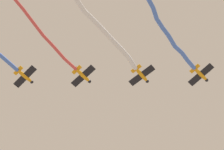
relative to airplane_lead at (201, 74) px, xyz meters
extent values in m
ellipsoid|color=orange|center=(0.09, -0.04, -0.01)|extent=(4.06, 2.21, 0.82)
sphere|color=black|center=(-1.70, 0.65, -0.01)|extent=(0.90, 0.90, 0.70)
ellipsoid|color=#232833|center=(-0.38, 0.14, 0.30)|extent=(1.14, 0.87, 0.44)
cube|color=black|center=(-0.03, 0.01, -0.12)|extent=(3.37, 5.97, 0.11)
cube|color=orange|center=(1.67, -0.64, 0.06)|extent=(1.54, 2.41, 0.09)
cube|color=black|center=(1.60, -0.61, 0.49)|extent=(0.89, 0.43, 1.14)
cylinder|color=#4C75DB|center=(2.96, -1.05, 0.06)|extent=(2.30, 1.39, 1.08)
cylinder|color=#4C75DB|center=(4.91, -1.55, 0.11)|extent=(2.15, 1.21, 0.96)
cylinder|color=#4C75DB|center=(6.90, -2.13, -0.10)|extent=(2.46, 1.55, 1.15)
cylinder|color=#4C75DB|center=(9.25, -2.66, -0.42)|extent=(2.84, 1.11, 1.19)
cylinder|color=#4C75DB|center=(11.61, -3.04, -0.52)|extent=(2.31, 1.28, 0.99)
cylinder|color=#4C75DB|center=(13.71, -3.44, -0.62)|extent=(2.38, 1.14, 1.18)
cylinder|color=#4C75DB|center=(15.90, -3.49, -0.79)|extent=(2.33, 1.04, 0.83)
cylinder|color=#4C75DB|center=(18.33, -3.49, -0.86)|extent=(2.71, 1.04, 0.99)
sphere|color=#4C75DB|center=(1.98, -0.75, -0.06)|extent=(0.83, 0.83, 0.83)
sphere|color=#4C75DB|center=(3.95, -1.35, 0.17)|extent=(0.83, 0.83, 0.83)
sphere|color=#4C75DB|center=(5.87, -1.75, 0.05)|extent=(0.83, 0.83, 0.83)
sphere|color=#4C75DB|center=(7.94, -2.52, -0.24)|extent=(0.83, 0.83, 0.83)
sphere|color=#4C75DB|center=(10.57, -2.81, -0.60)|extent=(0.83, 0.83, 0.83)
sphere|color=#4C75DB|center=(12.64, -3.28, -0.45)|extent=(0.83, 0.83, 0.83)
sphere|color=#4C75DB|center=(14.78, -3.60, -0.79)|extent=(0.83, 0.83, 0.83)
sphere|color=#4C75DB|center=(17.03, -3.38, -0.78)|extent=(0.83, 0.83, 0.83)
ellipsoid|color=orange|center=(4.82, -10.93, 0.24)|extent=(4.11, 1.85, 0.82)
sphere|color=black|center=(2.97, -10.42, 0.24)|extent=(0.86, 0.86, 0.70)
ellipsoid|color=#232833|center=(4.34, -10.79, 0.55)|extent=(1.12, 0.79, 0.44)
cube|color=black|center=(4.69, -10.89, 0.13)|extent=(2.86, 6.02, 0.11)
cube|color=orange|center=(6.46, -11.37, 0.31)|extent=(1.34, 2.41, 0.09)
cube|color=black|center=(6.38, -11.35, 0.74)|extent=(0.91, 0.35, 1.14)
cylinder|color=white|center=(8.00, -11.61, 0.33)|extent=(2.68, 1.24, 1.21)
cylinder|color=white|center=(10.40, -12.09, 0.47)|extent=(2.60, 1.56, 0.96)
cylinder|color=white|center=(12.66, -12.77, 0.49)|extent=(2.47, 1.59, 0.95)
cylinder|color=white|center=(14.94, -13.52, 0.72)|extent=(2.86, 1.70, 1.43)
cylinder|color=white|center=(17.45, -14.40, 1.19)|extent=(3.10, 1.84, 1.48)
cylinder|color=white|center=(20.07, -15.33, 1.43)|extent=(2.93, 1.79, 0.97)
cylinder|color=white|center=(22.69, -15.94, 1.41)|extent=(2.75, 1.24, 0.96)
sphere|color=white|center=(6.77, -11.45, 0.19)|extent=(0.94, 0.94, 0.94)
sphere|color=white|center=(9.23, -11.76, 0.46)|extent=(0.94, 0.94, 0.94)
sphere|color=white|center=(11.57, -12.42, 0.48)|extent=(0.94, 0.94, 0.94)
sphere|color=white|center=(13.74, -13.12, 0.49)|extent=(0.94, 0.94, 0.94)
sphere|color=white|center=(16.14, -13.93, 0.94)|extent=(0.94, 0.94, 0.94)
sphere|color=white|center=(18.76, -14.88, 1.44)|extent=(0.94, 0.94, 0.94)
sphere|color=white|center=(21.37, -15.79, 1.42)|extent=(0.94, 0.94, 0.94)
ellipsoid|color=orange|center=(9.55, -21.82, 0.49)|extent=(4.08, 2.11, 0.82)
sphere|color=black|center=(7.74, -21.18, 0.49)|extent=(0.89, 0.89, 0.70)
ellipsoid|color=#232833|center=(9.08, -21.65, 0.80)|extent=(1.13, 0.85, 0.44)
cube|color=black|center=(9.42, -21.77, 0.38)|extent=(3.24, 5.99, 0.11)
cube|color=orange|center=(11.15, -22.38, 0.56)|extent=(1.48, 2.42, 0.09)
cube|color=black|center=(11.08, -22.35, 0.99)|extent=(0.90, 0.41, 1.14)
cylinder|color=#DB4C4C|center=(12.89, -23.06, 0.61)|extent=(3.17, 1.72, 0.97)
cylinder|color=#DB4C4C|center=(15.84, -23.95, 0.71)|extent=(3.18, 1.25, 0.75)
cylinder|color=#DB4C4C|center=(18.85, -24.72, 0.79)|extent=(3.24, 1.50, 0.92)
cylinder|color=#DB4C4C|center=(21.90, -25.36, 0.80)|extent=(3.23, 1.00, 0.89)
cylinder|color=#DB4C4C|center=(25.06, -25.75, 0.55)|extent=(3.35, 1.01, 0.87)
cylinder|color=#DB4C4C|center=(28.11, -26.25, 0.48)|extent=(3.02, 1.22, 0.74)
sphere|color=#DB4C4C|center=(11.46, -22.48, 0.44)|extent=(0.62, 0.62, 0.62)
sphere|color=#DB4C4C|center=(14.33, -23.63, 0.77)|extent=(0.62, 0.62, 0.62)
sphere|color=#DB4C4C|center=(17.35, -24.27, 0.65)|extent=(0.62, 0.62, 0.62)
sphere|color=#DB4C4C|center=(20.35, -25.17, 0.93)|extent=(0.62, 0.62, 0.62)
sphere|color=#DB4C4C|center=(23.45, -25.56, 0.67)|extent=(0.62, 0.62, 0.62)
sphere|color=#DB4C4C|center=(26.68, -25.94, 0.43)|extent=(0.62, 0.62, 0.62)
ellipsoid|color=orange|center=(14.28, -32.71, 0.74)|extent=(4.06, 2.19, 0.82)
sphere|color=black|center=(12.49, -32.03, 0.74)|extent=(0.90, 0.90, 0.70)
ellipsoid|color=#232833|center=(13.81, -32.53, 1.05)|extent=(1.14, 0.87, 0.44)
cube|color=black|center=(14.16, -32.66, 0.63)|extent=(3.35, 5.97, 0.11)
cube|color=orange|center=(15.87, -33.31, 0.81)|extent=(1.53, 2.41, 0.09)
cube|color=black|center=(15.79, -33.28, 1.24)|extent=(0.90, 0.43, 1.14)
cylinder|color=#4C75DB|center=(17.16, -33.73, 0.64)|extent=(2.25, 1.35, 0.90)
cylinder|color=#4C75DB|center=(19.37, -34.53, 0.72)|extent=(2.83, 1.72, 1.08)
sphere|color=#4C75DB|center=(16.17, -33.42, 0.69)|extent=(0.77, 0.77, 0.77)
sphere|color=#4C75DB|center=(18.15, -34.03, 0.58)|extent=(0.77, 0.77, 0.77)
camera|label=1|loc=(41.88, -0.40, -82.37)|focal=72.29mm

